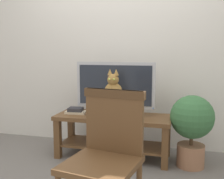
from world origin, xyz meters
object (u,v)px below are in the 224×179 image
at_px(tv, 115,87).
at_px(book_stack, 76,111).
at_px(wooden_chair, 107,148).
at_px(potted_plant, 192,124).
at_px(cat, 114,96).
at_px(tv_stand, 113,128).
at_px(media_box, 114,114).

xyz_separation_m(tv, book_stack, (-0.45, -0.11, -0.28)).
bearing_deg(wooden_chair, potted_plant, 62.41).
distance_m(cat, wooden_chair, 1.17).
distance_m(tv_stand, potted_plant, 0.87).
bearing_deg(tv, book_stack, -166.27).
bearing_deg(tv_stand, wooden_chair, -77.68).
bearing_deg(wooden_chair, book_stack, 121.01).
bearing_deg(wooden_chair, media_box, 101.77).
distance_m(tv, media_box, 0.32).
xyz_separation_m(tv_stand, potted_plant, (0.86, -0.05, 0.11)).
xyz_separation_m(tv, potted_plant, (0.86, -0.15, -0.34)).
relative_size(tv_stand, book_stack, 5.22).
xyz_separation_m(media_box, wooden_chair, (0.24, -1.14, 0.03)).
distance_m(tv, wooden_chair, 1.34).
relative_size(tv, book_stack, 3.70).
xyz_separation_m(tv, cat, (0.02, -0.16, -0.08)).
relative_size(cat, potted_plant, 0.63).
relative_size(tv_stand, tv, 1.41).
relative_size(tv_stand, potted_plant, 1.71).
distance_m(tv, cat, 0.18).
bearing_deg(tv_stand, cat, -69.66).
bearing_deg(book_stack, tv_stand, 1.33).
bearing_deg(media_box, potted_plant, 0.01).
bearing_deg(media_box, cat, -85.53).
relative_size(tv, cat, 1.92).
relative_size(media_box, potted_plant, 0.51).
relative_size(cat, book_stack, 1.93).
bearing_deg(cat, potted_plant, 0.92).
bearing_deg(tv_stand, book_stack, -178.67).
xyz_separation_m(tv, media_box, (0.02, -0.15, -0.28)).
height_order(media_box, cat, cat).
xyz_separation_m(tv, wooden_chair, (0.26, -1.29, -0.25)).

